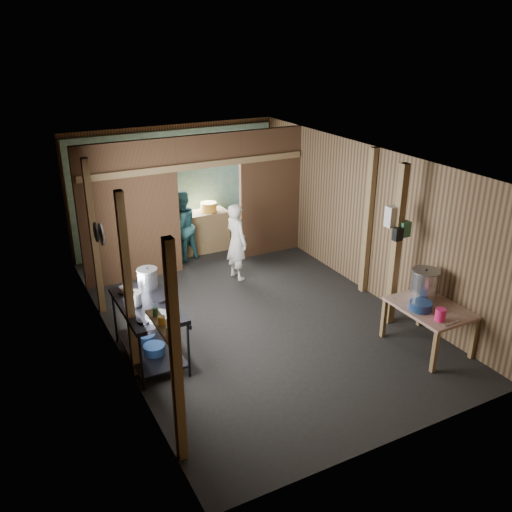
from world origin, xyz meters
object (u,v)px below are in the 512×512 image
stove_pot_large (148,279)px  yellow_tub (209,207)px  prep_table (427,327)px  pink_bucket (440,315)px  cook (237,242)px  gas_range (150,331)px  stock_pot (424,285)px

stove_pot_large → yellow_tub: size_ratio=0.92×
prep_table → pink_bucket: size_ratio=6.47×
prep_table → yellow_tub: 5.30m
stove_pot_large → cook: 2.56m
pink_bucket → yellow_tub: yellow_tub is taller
gas_range → yellow_tub: size_ratio=4.45×
stock_pot → yellow_tub: size_ratio=1.43×
stock_pot → yellow_tub: stock_pot is taller
prep_table → cook: bearing=112.1°
gas_range → cook: bearing=39.8°
stove_pot_large → stock_pot: bearing=-27.1°
cook → gas_range: bearing=121.3°
gas_range → prep_table: (3.71, -1.60, -0.10)m
prep_table → stock_pot: bearing=71.3°
stock_pot → pink_bucket: bearing=-113.3°
prep_table → gas_range: bearing=156.6°
cook → pink_bucket: bearing=-170.7°
stove_pot_large → cook: bearing=33.7°
prep_table → pink_bucket: pink_bucket is taller
prep_table → stove_pot_large: bearing=149.3°
cook → stove_pot_large: bearing=115.1°
pink_bucket → cook: bearing=107.9°
gas_range → prep_table: bearing=-23.4°
stock_pot → yellow_tub: 5.05m
prep_table → yellow_tub: bearing=104.3°
pink_bucket → cook: (-1.25, 3.87, -0.03)m
stove_pot_large → stock_pot: (3.62, -1.86, -0.12)m
stock_pot → cook: bearing=114.7°
yellow_tub → cook: size_ratio=0.23×
pink_bucket → yellow_tub: size_ratio=0.52×
gas_range → prep_table: size_ratio=1.31×
stove_pot_large → stock_pot: stove_pot_large is taller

